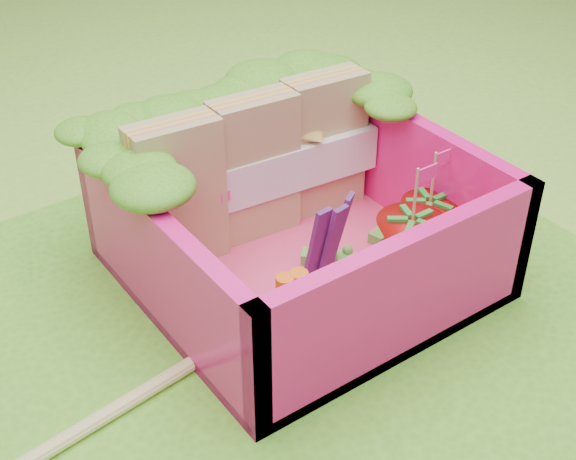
{
  "coord_description": "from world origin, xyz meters",
  "views": [
    {
      "loc": [
        -1.48,
        -1.97,
        2.13
      ],
      "look_at": [
        0.06,
        0.18,
        0.28
      ],
      "focal_mm": 50.0,
      "sensor_mm": 36.0,
      "label": 1
    }
  ],
  "objects_px": {
    "bento_box": "(299,220)",
    "sandwich_stack": "(255,168)",
    "strawberry_left": "(409,250)",
    "chopsticks": "(46,451)",
    "broccoli": "(238,308)",
    "strawberry_right": "(427,226)"
  },
  "relations": [
    {
      "from": "bento_box",
      "to": "chopsticks",
      "type": "height_order",
      "value": "bento_box"
    },
    {
      "from": "broccoli",
      "to": "strawberry_right",
      "type": "distance_m",
      "value": 0.96
    },
    {
      "from": "broccoli",
      "to": "strawberry_left",
      "type": "bearing_deg",
      "value": -6.04
    },
    {
      "from": "bento_box",
      "to": "chopsticks",
      "type": "xyz_separation_m",
      "value": [
        -1.23,
        -0.3,
        -0.25
      ]
    },
    {
      "from": "bento_box",
      "to": "broccoli",
      "type": "height_order",
      "value": "bento_box"
    },
    {
      "from": "strawberry_left",
      "to": "strawberry_right",
      "type": "distance_m",
      "value": 0.22
    },
    {
      "from": "sandwich_stack",
      "to": "strawberry_right",
      "type": "bearing_deg",
      "value": -48.38
    },
    {
      "from": "bento_box",
      "to": "strawberry_left",
      "type": "distance_m",
      "value": 0.46
    },
    {
      "from": "broccoli",
      "to": "chopsticks",
      "type": "relative_size",
      "value": 0.13
    },
    {
      "from": "bento_box",
      "to": "sandwich_stack",
      "type": "height_order",
      "value": "sandwich_stack"
    },
    {
      "from": "sandwich_stack",
      "to": "chopsticks",
      "type": "xyz_separation_m",
      "value": [
        -1.24,
        -0.62,
        -0.34
      ]
    },
    {
      "from": "strawberry_right",
      "to": "chopsticks",
      "type": "bearing_deg",
      "value": -177.83
    },
    {
      "from": "broccoli",
      "to": "strawberry_right",
      "type": "bearing_deg",
      "value": 1.1
    },
    {
      "from": "bento_box",
      "to": "strawberry_right",
      "type": "height_order",
      "value": "bento_box"
    },
    {
      "from": "sandwich_stack",
      "to": "strawberry_right",
      "type": "xyz_separation_m",
      "value": [
        0.5,
        -0.56,
        -0.18
      ]
    },
    {
      "from": "strawberry_right",
      "to": "chopsticks",
      "type": "distance_m",
      "value": 1.74
    },
    {
      "from": "bento_box",
      "to": "strawberry_left",
      "type": "xyz_separation_m",
      "value": [
        0.31,
        -0.33,
        -0.08
      ]
    },
    {
      "from": "bento_box",
      "to": "strawberry_right",
      "type": "distance_m",
      "value": 0.56
    },
    {
      "from": "strawberry_left",
      "to": "chopsticks",
      "type": "height_order",
      "value": "strawberry_left"
    },
    {
      "from": "bento_box",
      "to": "strawberry_left",
      "type": "height_order",
      "value": "strawberry_left"
    },
    {
      "from": "strawberry_left",
      "to": "strawberry_right",
      "type": "bearing_deg",
      "value": 26.93
    },
    {
      "from": "sandwich_stack",
      "to": "strawberry_right",
      "type": "relative_size",
      "value": 2.41
    }
  ]
}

